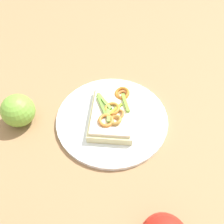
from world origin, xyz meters
name	(u,v)px	position (x,y,z in m)	size (l,w,h in m)	color
ground_plane	(112,120)	(0.00, 0.00, 0.00)	(2.00, 2.00, 0.00)	#99724C
plate	(112,119)	(0.00, 0.00, 0.01)	(0.27, 0.27, 0.01)	white
sandwich	(112,113)	(0.00, 0.00, 0.03)	(0.17, 0.14, 0.04)	beige
apple_0	(18,111)	(0.08, -0.20, 0.04)	(0.08, 0.08, 0.08)	#74AF3B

